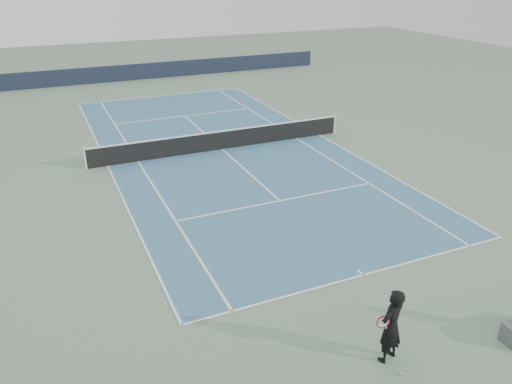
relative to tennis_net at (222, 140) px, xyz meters
name	(u,v)px	position (x,y,z in m)	size (l,w,h in m)	color
ground	(222,149)	(0.00, 0.00, -0.50)	(80.00, 80.00, 0.00)	slate
court_surface	(222,149)	(0.00, 0.00, -0.50)	(10.97, 23.77, 0.01)	#396888
tennis_net	(222,140)	(0.00, 0.00, 0.00)	(12.90, 0.10, 1.07)	silver
windscreen_far	(143,71)	(0.00, 17.88, 0.10)	(30.00, 0.25, 1.20)	black
tennis_player	(391,326)	(-1.47, -14.91, 0.44)	(0.87, 0.70, 1.88)	black
tennis_ball	(402,374)	(-1.48, -15.46, -0.47)	(0.06, 0.06, 0.06)	yellow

